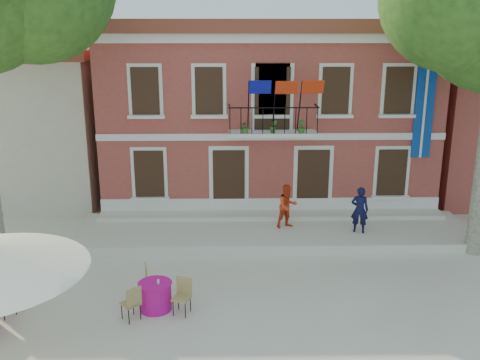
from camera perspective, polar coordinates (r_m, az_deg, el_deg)
name	(u,v)px	position (r m, az deg, el deg)	size (l,w,h in m)	color
ground	(215,295)	(15.32, -2.68, -12.15)	(90.00, 90.00, 0.00)	beige
main_building	(265,108)	(23.79, 2.66, 7.67)	(13.50, 9.59, 7.50)	#A9483D
neighbor_west	(13,118)	(26.73, -23.09, 6.12)	(9.40, 9.40, 6.40)	beige
terrace	(274,232)	(19.31, 3.61, -5.51)	(14.00, 3.40, 0.30)	silver
pedestrian_navy	(360,210)	(19.01, 12.65, -3.11)	(0.60, 0.39, 1.65)	black
pedestrian_orange	(287,206)	(19.08, 5.08, -2.80)	(0.77, 0.60, 1.59)	red
cafe_table_1	(155,295)	(14.58, -9.02, -11.98)	(1.84, 1.77, 0.95)	#C71284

